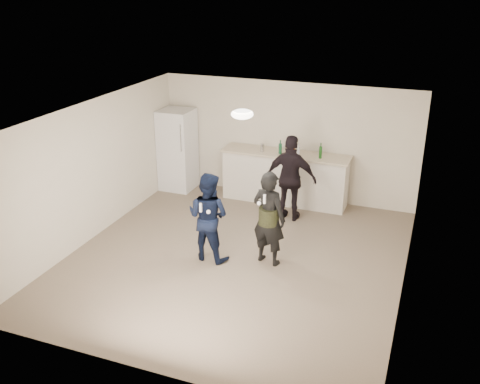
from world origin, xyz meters
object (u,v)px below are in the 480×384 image
(counter, at_px, (285,178))
(man, at_px, (208,217))
(fridge, at_px, (178,150))
(shaker, at_px, (262,148))
(spectator, at_px, (291,178))
(woman, at_px, (269,218))

(counter, xyz_separation_m, man, (-0.52, -2.80, 0.24))
(fridge, xyz_separation_m, shaker, (1.98, -0.02, 0.28))
(counter, relative_size, shaker, 15.29)
(spectator, bearing_deg, fridge, -13.52)
(fridge, distance_m, shaker, 2.00)
(shaker, bearing_deg, counter, 10.45)
(shaker, xyz_separation_m, woman, (0.96, -2.50, -0.36))
(counter, height_order, fridge, fridge)
(counter, distance_m, spectator, 0.93)
(man, height_order, spectator, spectator)
(man, relative_size, spectator, 0.90)
(counter, bearing_deg, spectator, -66.53)
(counter, xyz_separation_m, woman, (0.48, -2.59, 0.29))
(shaker, xyz_separation_m, man, (-0.03, -2.71, -0.41))
(fridge, distance_m, woman, 3.87)
(man, bearing_deg, counter, -93.53)
(counter, bearing_deg, man, -100.46)
(shaker, height_order, spectator, spectator)
(fridge, xyz_separation_m, woman, (2.94, -2.52, -0.09))
(counter, relative_size, woman, 1.60)
(woman, xyz_separation_m, spectator, (-0.13, 1.79, 0.04))
(fridge, distance_m, man, 3.36)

